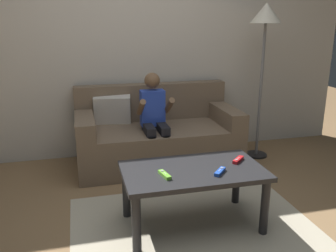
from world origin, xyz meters
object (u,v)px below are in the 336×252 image
at_px(game_remote_blue_far_corner, 220,172).
at_px(game_remote_red_near_edge, 238,160).
at_px(person_seated_on_couch, 154,117).
at_px(couch, 156,136).
at_px(game_remote_lime_center, 165,175).
at_px(coffee_table, 193,178).
at_px(floor_lamp, 265,25).

bearing_deg(game_remote_blue_far_corner, game_remote_red_near_edge, 38.45).
xyz_separation_m(person_seated_on_couch, game_remote_blue_far_corner, (0.20, -1.21, -0.09)).
height_order(couch, game_remote_blue_far_corner, couch).
relative_size(game_remote_red_near_edge, game_remote_lime_center, 0.87).
relative_size(couch, person_seated_on_couch, 1.69).
distance_m(game_remote_red_near_edge, game_remote_lime_center, 0.61).
bearing_deg(coffee_table, game_remote_blue_far_corner, -37.43).
bearing_deg(game_remote_lime_center, game_remote_red_near_edge, 11.99).
bearing_deg(coffee_table, game_remote_lime_center, -161.67).
relative_size(couch, floor_lamp, 1.01).
bearing_deg(game_remote_blue_far_corner, couch, 96.10).
height_order(person_seated_on_couch, game_remote_blue_far_corner, person_seated_on_couch).
relative_size(couch, game_remote_red_near_edge, 13.11).
height_order(person_seated_on_couch, game_remote_red_near_edge, person_seated_on_couch).
bearing_deg(couch, floor_lamp, -4.46).
distance_m(game_remote_red_near_edge, game_remote_blue_far_corner, 0.27).
height_order(game_remote_red_near_edge, game_remote_lime_center, same).
xyz_separation_m(game_remote_red_near_edge, floor_lamp, (0.77, 1.14, 0.95)).
xyz_separation_m(couch, game_remote_lime_center, (-0.24, -1.35, 0.17)).
relative_size(person_seated_on_couch, coffee_table, 0.97).
height_order(game_remote_red_near_edge, game_remote_blue_far_corner, same).
bearing_deg(game_remote_red_near_edge, floor_lamp, 55.94).
bearing_deg(person_seated_on_couch, game_remote_lime_center, -98.82).
height_order(couch, person_seated_on_couch, person_seated_on_couch).
bearing_deg(game_remote_red_near_edge, coffee_table, -172.09).
bearing_deg(coffee_table, game_remote_red_near_edge, 7.91).
relative_size(person_seated_on_couch, floor_lamp, 0.60).
height_order(coffee_table, game_remote_lime_center, game_remote_lime_center).
relative_size(game_remote_red_near_edge, game_remote_blue_far_corner, 0.98).
distance_m(coffee_table, game_remote_lime_center, 0.25).
xyz_separation_m(couch, floor_lamp, (1.13, -0.09, 1.13)).
relative_size(couch, coffee_table, 1.63).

